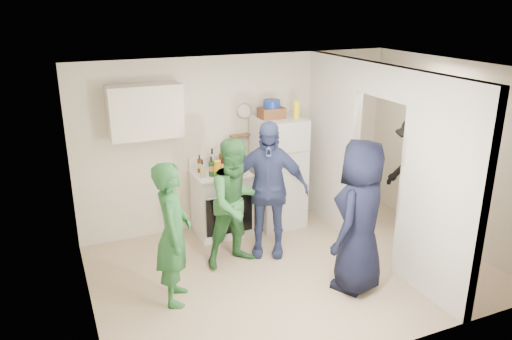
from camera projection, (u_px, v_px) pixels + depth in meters
The scene contains 37 objects.
floor at pixel (292, 270), 6.29m from camera, with size 4.80×4.80×0.00m, color #C5AA8B.
wall_back at pixel (241, 141), 7.35m from camera, with size 4.80×4.80×0.00m, color silver.
wall_front at pixel (384, 236), 4.41m from camera, with size 4.80×4.80×0.00m, color silver.
wall_left at pixel (81, 209), 4.97m from camera, with size 3.40×3.40×0.00m, color silver.
wall_right at pixel (451, 153), 6.79m from camera, with size 3.40×3.40×0.00m, color silver.
ceiling at pixel (297, 70), 5.47m from camera, with size 4.80×4.80×0.00m, color white.
partition_pier_back at pixel (332, 142), 7.29m from camera, with size 0.12×1.20×2.50m, color silver.
partition_pier_front at pixel (440, 193), 5.38m from camera, with size 0.12×1.20×2.50m, color silver.
partition_header at pixel (385, 81), 5.99m from camera, with size 0.12×1.00×0.40m, color silver.
stove at pixel (221, 203), 7.16m from camera, with size 0.77×0.65×0.92m, color white.
upper_cabinet at pixel (145, 111), 6.47m from camera, with size 0.95×0.34×0.70m, color silver.
fridge at pixel (278, 172), 7.35m from camera, with size 0.67×0.65×1.63m, color silver.
wicker_basket at pixel (271, 113), 7.07m from camera, with size 0.35×0.25×0.15m, color brown.
blue_bowl at pixel (272, 104), 7.03m from camera, with size 0.24×0.24×0.11m, color navy.
yellow_cup_stack_top at pixel (297, 109), 7.04m from camera, with size 0.09×0.09×0.25m, color #FDEF15.
wall_clock at pixel (244, 111), 7.21m from camera, with size 0.22×0.22×0.03m, color white.
spice_shelf at pixel (242, 135), 7.28m from camera, with size 0.35×0.08×0.03m, color olive.
nook_window at pixel (442, 121), 6.82m from camera, with size 0.03×0.70×0.80m, color black.
nook_window_frame at pixel (442, 121), 6.82m from camera, with size 0.04×0.76×0.86m, color white.
nook_valance at pixel (443, 96), 6.69m from camera, with size 0.04×0.82×0.18m, color white.
yellow_cup_stack_stove at pixel (218, 170), 6.73m from camera, with size 0.09×0.09×0.25m, color yellow.
red_cup at pixel (240, 171), 6.90m from camera, with size 0.09×0.09×0.12m, color #B80C2D.
person_green_left at pixel (173, 234), 5.41m from camera, with size 0.60×0.39×1.64m, color #2B6D38.
person_green_center at pixel (237, 203), 6.21m from camera, with size 0.80×0.63×1.65m, color #3B874A.
person_denim at pixel (267, 189), 6.43m from camera, with size 1.06×0.44×1.82m, color navy.
person_navy at pixel (360, 216), 5.65m from camera, with size 0.88×0.57×1.80m, color black.
person_nook at pixel (414, 176), 7.09m from camera, with size 1.10×0.63×1.70m, color black.
bottle_a at pixel (200, 164), 6.97m from camera, with size 0.07×0.07×0.26m, color brown.
bottle_b at pixel (212, 166), 6.82m from camera, with size 0.08×0.08×0.28m, color #1C5523.
bottle_c at pixel (212, 159), 7.07m from camera, with size 0.08×0.08×0.31m, color #B2B8C0.
bottle_d at pixel (223, 164), 6.94m from camera, with size 0.08×0.08×0.28m, color #5B1310.
bottle_e at pixel (222, 158), 7.15m from camera, with size 0.07×0.07×0.28m, color #ADB5C0.
bottle_f at pixel (232, 160), 7.05m from camera, with size 0.07×0.07×0.29m, color #143715.
bottle_g at pixel (233, 158), 7.19m from camera, with size 0.06×0.06×0.28m, color olive.
bottle_h at pixel (202, 169), 6.77m from camera, with size 0.07×0.07×0.25m, color #B1B2BE.
bottle_i at pixel (221, 159), 7.04m from camera, with size 0.07×0.07×0.33m, color #5F3610.
bottle_j at pixel (244, 161), 6.99m from camera, with size 0.06×0.06×0.31m, color #24693D.
Camera 1 is at (-2.63, -4.89, 3.24)m, focal length 35.00 mm.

